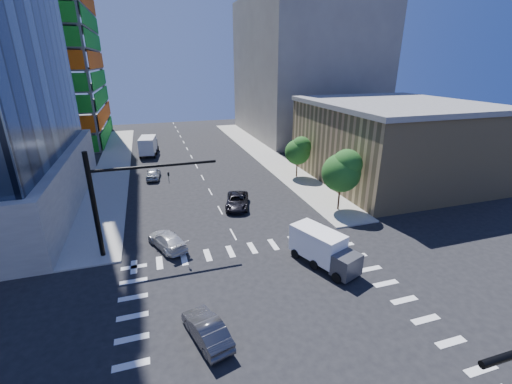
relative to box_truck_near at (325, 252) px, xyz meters
name	(u,v)px	position (x,y,z in m)	size (l,w,h in m)	color
ground	(278,318)	(-5.77, -4.54, -1.26)	(160.00, 160.00, 0.00)	black
road_markings	(278,318)	(-5.77, -4.54, -1.26)	(20.00, 20.00, 0.01)	silver
sidewalk_ne	(263,154)	(6.73, 35.46, -1.19)	(5.00, 60.00, 0.15)	gray
sidewalk_nw	(114,166)	(-18.27, 35.46, -1.19)	(5.00, 60.00, 0.15)	gray
construction_building	(12,7)	(-33.18, 57.39, 23.35)	(25.16, 34.50, 70.60)	slate
commercial_building	(392,141)	(19.23, 17.46, 4.05)	(20.50, 22.50, 10.60)	#9A8559
bg_building_ne	(305,69)	(21.23, 50.46, 12.74)	(24.00, 30.00, 28.00)	slate
signal_mast_nw	(113,194)	(-15.77, 6.96, 4.23)	(10.20, 0.40, 9.00)	black
tree_south	(343,170)	(6.86, 9.36, 3.43)	(4.16, 4.16, 6.82)	#382316
tree_north	(299,150)	(7.16, 21.36, 2.73)	(3.54, 3.52, 5.78)	#382316
car_nb_far	(237,201)	(-3.71, 13.75, -0.52)	(2.45, 5.31, 1.47)	black
car_sb_near	(167,240)	(-11.91, 6.87, -0.55)	(2.00, 4.93, 1.43)	silver
car_sb_mid	(153,173)	(-12.45, 27.17, -0.50)	(1.79, 4.45, 1.52)	#AEB2B6
car_sb_cross	(207,329)	(-10.46, -4.93, -0.54)	(1.54, 4.40, 1.45)	#414145
box_truck_near	(325,252)	(0.00, 0.00, 0.00)	(4.12, 5.90, 2.85)	black
box_truck_far	(149,146)	(-12.64, 41.29, 0.19)	(3.54, 6.59, 3.29)	black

